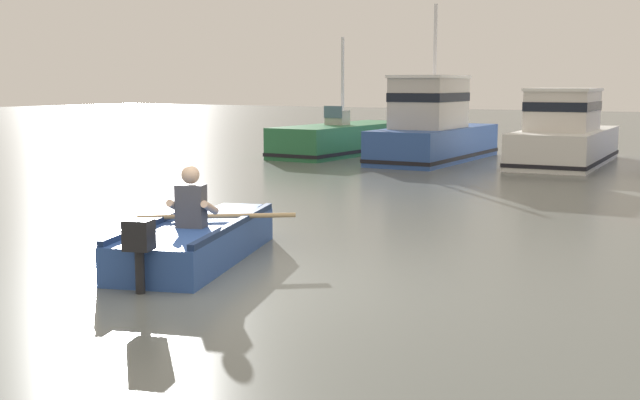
{
  "coord_description": "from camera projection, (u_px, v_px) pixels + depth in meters",
  "views": [
    {
      "loc": [
        5.28,
        -6.76,
        2.17
      ],
      "look_at": [
        -0.57,
        2.88,
        0.55
      ],
      "focal_mm": 45.68,
      "sensor_mm": 36.0,
      "label": 1
    }
  ],
  "objects": [
    {
      "name": "ground_plane",
      "position": [
        227.0,
        287.0,
        8.74
      ],
      "size": [
        120.0,
        120.0,
        0.0
      ],
      "primitive_type": "plane",
      "color": "slate"
    },
    {
      "name": "moored_boat_green",
      "position": [
        345.0,
        140.0,
        25.25
      ],
      "size": [
        1.86,
        6.24,
        3.56
      ],
      "color": "#287042",
      "rests_on": "ground"
    },
    {
      "name": "moored_boat_blue",
      "position": [
        433.0,
        130.0,
        22.82
      ],
      "size": [
        2.14,
        5.64,
        4.34
      ],
      "color": "#2D519E",
      "rests_on": "ground"
    },
    {
      "name": "moored_boat_white",
      "position": [
        565.0,
        136.0,
        21.91
      ],
      "size": [
        2.46,
        5.81,
        2.05
      ],
      "color": "white",
      "rests_on": "ground"
    },
    {
      "name": "rowboat_with_person",
      "position": [
        198.0,
        239.0,
        10.1
      ],
      "size": [
        2.06,
        3.64,
        1.19
      ],
      "color": "#2D519E",
      "rests_on": "ground"
    }
  ]
}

